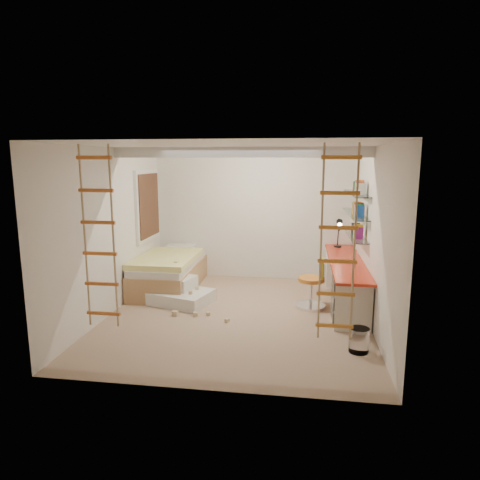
% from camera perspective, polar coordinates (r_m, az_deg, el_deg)
% --- Properties ---
extents(floor, '(4.50, 4.50, 0.00)m').
position_cam_1_polar(floor, '(6.83, -0.37, -10.00)').
color(floor, '#987E62').
rests_on(floor, ground).
extents(ceiling_beam, '(4.00, 0.18, 0.16)m').
position_cam_1_polar(ceiling_beam, '(6.69, 0.00, 11.62)').
color(ceiling_beam, white).
rests_on(ceiling_beam, ceiling).
extents(window_frame, '(0.06, 1.15, 1.35)m').
position_cam_1_polar(window_frame, '(8.39, -12.27, 4.53)').
color(window_frame, white).
rests_on(window_frame, wall_left).
extents(window_blind, '(0.02, 1.00, 1.20)m').
position_cam_1_polar(window_blind, '(8.38, -12.01, 4.53)').
color(window_blind, '#4C2D1E').
rests_on(window_blind, window_frame).
extents(rope_ladder_left, '(0.41, 0.04, 2.13)m').
position_cam_1_polar(rope_ladder_left, '(5.19, -18.29, 0.24)').
color(rope_ladder_left, '#BF5920').
rests_on(rope_ladder_left, ceiling).
extents(rope_ladder_right, '(0.41, 0.04, 2.13)m').
position_cam_1_polar(rope_ladder_right, '(4.67, 12.90, -0.61)').
color(rope_ladder_right, '#C27E21').
rests_on(rope_ladder_right, ceiling).
extents(waste_bin, '(0.25, 0.25, 0.32)m').
position_cam_1_polar(waste_bin, '(5.76, 15.59, -12.73)').
color(waste_bin, white).
rests_on(waste_bin, floor).
extents(desk, '(0.56, 2.80, 0.75)m').
position_cam_1_polar(desk, '(7.49, 13.80, -5.18)').
color(desk, red).
rests_on(desk, floor).
extents(shelves, '(0.25, 1.80, 0.71)m').
position_cam_1_polar(shelves, '(7.56, 15.14, 3.38)').
color(shelves, white).
rests_on(shelves, wall_right).
extents(bed, '(1.02, 2.00, 0.69)m').
position_cam_1_polar(bed, '(8.19, -9.38, -4.19)').
color(bed, '#AD7F51').
rests_on(bed, floor).
extents(task_lamp, '(0.14, 0.36, 0.57)m').
position_cam_1_polar(task_lamp, '(8.27, 13.08, 1.52)').
color(task_lamp, black).
rests_on(task_lamp, desk).
extents(swivel_chair, '(0.54, 0.54, 0.83)m').
position_cam_1_polar(swivel_chair, '(7.17, 9.64, -6.56)').
color(swivel_chair, orange).
rests_on(swivel_chair, floor).
extents(play_platform, '(1.12, 0.98, 0.42)m').
position_cam_1_polar(play_platform, '(7.44, -7.98, -6.98)').
color(play_platform, silver).
rests_on(play_platform, floor).
extents(toy_blocks, '(1.23, 1.00, 0.69)m').
position_cam_1_polar(toy_blocks, '(7.12, -7.00, -6.87)').
color(toy_blocks, '#CCB284').
rests_on(toy_blocks, floor).
extents(books, '(0.14, 0.70, 0.92)m').
position_cam_1_polar(books, '(7.54, 15.19, 4.41)').
color(books, '#8C1E7F').
rests_on(books, shelves).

